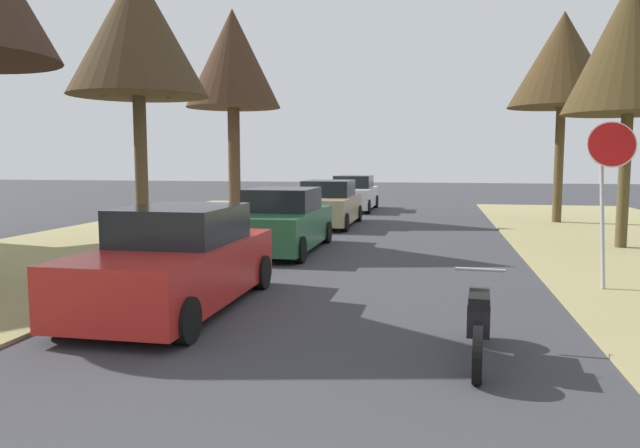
% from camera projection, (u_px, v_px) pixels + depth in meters
% --- Properties ---
extents(stop_sign_far, '(0.81, 0.73, 2.91)m').
position_uv_depth(stop_sign_far, '(609.00, 169.00, 10.33)').
color(stop_sign_far, '#9EA0A5').
rests_on(stop_sign_far, grass_verge_right).
extents(street_tree_right_mid_b, '(3.23, 3.23, 6.88)m').
position_uv_depth(street_tree_right_mid_b, '(631.00, 44.00, 15.00)').
color(street_tree_right_mid_b, '#4E4224').
rests_on(street_tree_right_mid_b, grass_verge_right).
extents(street_tree_right_far, '(3.74, 3.74, 7.44)m').
position_uv_depth(street_tree_right_far, '(563.00, 60.00, 21.24)').
color(street_tree_right_far, '#4F3E23').
rests_on(street_tree_right_far, grass_verge_right).
extents(street_tree_left_mid_b, '(3.76, 3.76, 7.40)m').
position_uv_depth(street_tree_left_mid_b, '(137.00, 33.00, 16.17)').
color(street_tree_left_mid_b, brown).
rests_on(street_tree_left_mid_b, grass_verge_left).
extents(street_tree_left_far, '(3.61, 3.61, 7.94)m').
position_uv_depth(street_tree_left_far, '(233.00, 60.00, 22.93)').
color(street_tree_left_far, '#4C3628').
rests_on(street_tree_left_far, grass_verge_left).
extents(parked_sedan_red, '(1.95, 4.40, 1.57)m').
position_uv_depth(parked_sedan_red, '(177.00, 262.00, 9.30)').
color(parked_sedan_red, red).
rests_on(parked_sedan_red, ground).
extents(parked_sedan_green, '(1.95, 4.40, 1.57)m').
position_uv_depth(parked_sedan_green, '(281.00, 222.00, 15.21)').
color(parked_sedan_green, '#28663D').
rests_on(parked_sedan_green, ground).
extents(parked_sedan_tan, '(1.95, 4.40, 1.57)m').
position_uv_depth(parked_sedan_tan, '(328.00, 205.00, 21.03)').
color(parked_sedan_tan, tan).
rests_on(parked_sedan_tan, ground).
extents(parked_sedan_white, '(1.95, 4.40, 1.57)m').
position_uv_depth(parked_sedan_white, '(353.00, 194.00, 27.48)').
color(parked_sedan_white, white).
rests_on(parked_sedan_white, ground).
extents(parked_motorcycle, '(0.60, 2.05, 0.97)m').
position_uv_depth(parked_motorcycle, '(479.00, 320.00, 6.85)').
color(parked_motorcycle, black).
rests_on(parked_motorcycle, ground).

